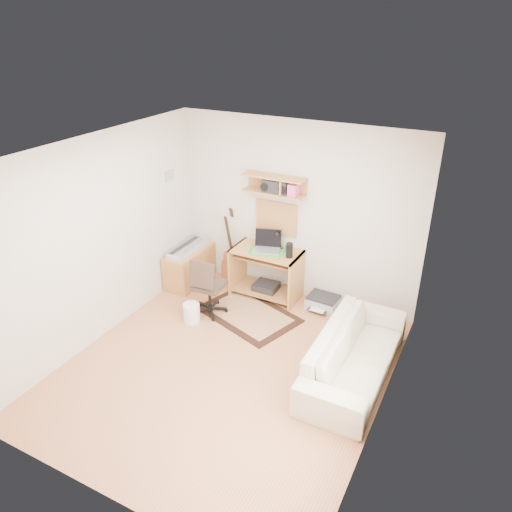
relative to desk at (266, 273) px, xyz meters
The scene contains 22 objects.
floor 1.80m from the desk, 79.24° to the right, with size 3.60×4.00×0.01m, color #C47F51.
ceiling 2.84m from the desk, 79.24° to the right, with size 3.60×4.00×0.01m, color white.
back_wall 1.02m from the desk, 40.49° to the left, with size 3.60×0.01×2.60m, color beige.
left_wall 2.45m from the desk, 130.57° to the right, with size 0.01×4.00×2.60m, color beige.
right_wall 2.89m from the desk, 38.96° to the right, with size 0.01×4.00×2.60m, color beige.
wall_shelf 1.33m from the desk, 79.45° to the left, with size 0.90×0.25×0.26m, color #BE8143.
cork_board 0.84m from the desk, 83.75° to the left, with size 0.64×0.03×0.49m, color tan.
wall_photo 2.00m from the desk, behind, with size 0.02×0.20×0.15m, color #4C8CBF.
desk is the anchor object (origin of this frame).
laptop 0.52m from the desk, 54.12° to the right, with size 0.38×0.38×0.29m, color silver, non-canonical shape.
speaker 0.62m from the desk, ahead, with size 0.10×0.10×0.22m, color black.
desk_lamp 0.55m from the desk, 41.05° to the left, with size 0.09×0.09×0.27m, color black, non-canonical shape.
pencil_cup 0.53m from the desk, 18.95° to the left, with size 0.07×0.07×0.10m, color #2F368E.
boombox 1.31m from the desk, 67.01° to the left, with size 0.37×0.17×0.19m, color black.
rug 0.70m from the desk, 88.40° to the right, with size 1.35×0.90×0.02m, color tan.
task_chair 0.93m from the desk, 122.18° to the right, with size 0.45×0.45×0.89m, color #35271F, non-canonical shape.
cabinet 1.27m from the desk, behind, with size 0.40×0.90×0.55m, color #BE8143.
music_keyboard 1.28m from the desk, behind, with size 0.26×0.82×0.07m, color #B2B5BA.
guitar 0.77m from the desk, 169.49° to the left, with size 0.32×0.20×1.19m, color #AD5E35, non-canonical shape.
waste_basket 1.27m from the desk, 118.80° to the right, with size 0.23×0.23×0.27m, color white.
printer 0.93m from the desk, ahead, with size 0.44×0.34×0.17m, color #A5A8AA.
sofa 2.05m from the desk, 33.67° to the right, with size 1.99×0.58×0.78m, color beige.
Camera 1 is at (2.44, -3.96, 3.82)m, focal length 34.13 mm.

